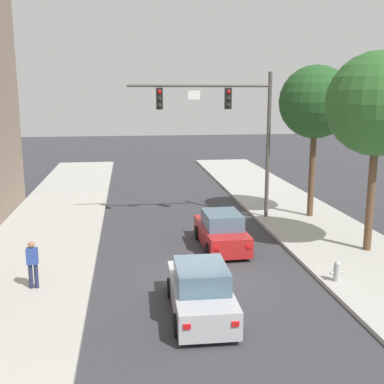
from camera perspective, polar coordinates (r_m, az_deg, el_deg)
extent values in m
plane|color=#38383D|center=(17.45, 1.54, -10.48)|extent=(120.00, 120.00, 0.00)
cube|color=#B2AFA8|center=(17.66, -20.16, -10.70)|extent=(5.00, 60.00, 0.15)
cube|color=#B2AFA8|center=(19.49, 20.99, -8.62)|extent=(5.00, 60.00, 0.15)
cylinder|color=#514C47|center=(25.14, 9.07, 5.43)|extent=(0.20, 0.20, 7.50)
cylinder|color=#514C47|center=(24.21, 0.94, 12.57)|extent=(7.18, 0.14, 0.14)
cube|color=black|center=(24.46, 4.33, 11.07)|extent=(0.32, 0.28, 1.05)
sphere|color=red|center=(24.31, 4.41, 11.84)|extent=(0.18, 0.18, 0.18)
sphere|color=#2D2823|center=(24.32, 4.40, 11.06)|extent=(0.18, 0.18, 0.18)
sphere|color=#2D2823|center=(24.32, 4.39, 10.28)|extent=(0.18, 0.18, 0.18)
cube|color=black|center=(23.99, -3.91, 11.06)|extent=(0.32, 0.28, 1.05)
sphere|color=red|center=(23.83, -3.90, 11.85)|extent=(0.18, 0.18, 0.18)
sphere|color=#2D2823|center=(23.84, -3.89, 11.05)|extent=(0.18, 0.18, 0.18)
sphere|color=#2D2823|center=(23.84, -3.88, 10.26)|extent=(0.18, 0.18, 0.18)
cube|color=white|center=(24.14, 0.26, 11.50)|extent=(0.60, 0.03, 0.44)
cube|color=#B21E1E|center=(20.84, 3.50, -5.13)|extent=(1.80, 4.24, 0.80)
cube|color=slate|center=(20.50, 3.62, -3.32)|extent=(1.55, 2.03, 0.64)
cylinder|color=black|center=(21.98, 0.69, -4.86)|extent=(0.23, 0.64, 0.64)
cylinder|color=black|center=(22.30, 4.80, -4.66)|extent=(0.23, 0.64, 0.64)
cylinder|color=black|center=(19.54, 1.99, -7.01)|extent=(0.23, 0.64, 0.64)
cylinder|color=black|center=(19.90, 6.60, -6.73)|extent=(0.23, 0.64, 0.64)
cube|color=red|center=(18.70, 3.00, -6.73)|extent=(0.20, 0.04, 0.14)
cube|color=red|center=(18.99, 6.79, -6.50)|extent=(0.20, 0.04, 0.14)
cube|color=#B7B7BC|center=(14.82, 1.02, -12.31)|extent=(1.77, 4.23, 0.80)
cube|color=slate|center=(14.40, 1.11, -9.93)|extent=(1.53, 2.03, 0.64)
cylinder|color=black|center=(16.02, -2.54, -11.34)|extent=(0.23, 0.64, 0.64)
cylinder|color=black|center=(16.21, 3.27, -11.07)|extent=(0.23, 0.64, 0.64)
cylinder|color=black|center=(13.67, -1.71, -15.60)|extent=(0.23, 0.64, 0.64)
cylinder|color=black|center=(13.89, 5.19, -15.18)|extent=(0.23, 0.64, 0.64)
cube|color=red|center=(12.80, -0.59, -15.80)|extent=(0.20, 0.04, 0.14)
cube|color=red|center=(12.98, 5.22, -15.43)|extent=(0.20, 0.04, 0.14)
cylinder|color=#232847|center=(17.13, -18.70, -9.49)|extent=(0.14, 0.14, 0.85)
cylinder|color=#232847|center=(17.10, -18.10, -9.50)|extent=(0.14, 0.14, 0.85)
cube|color=#2D4799|center=(16.88, -18.55, -7.26)|extent=(0.36, 0.22, 0.56)
sphere|color=#9E7051|center=(16.76, -18.64, -5.96)|extent=(0.22, 0.22, 0.22)
cylinder|color=#B2B2B7|center=(17.64, 16.91, -9.28)|extent=(0.24, 0.24, 0.55)
sphere|color=#B2B2B7|center=(17.52, 16.97, -8.25)|extent=(0.22, 0.22, 0.22)
cylinder|color=#B2B2B7|center=(17.56, 16.37, -9.25)|extent=(0.12, 0.09, 0.09)
cylinder|color=#B2B2B7|center=(17.70, 17.45, -9.14)|extent=(0.12, 0.09, 0.09)
cylinder|color=brown|center=(20.94, 20.56, -0.61)|extent=(0.32, 0.32, 4.48)
sphere|color=#2D6028|center=(20.51, 21.33, 9.79)|extent=(4.13, 4.13, 4.13)
cylinder|color=brown|center=(25.97, 14.11, 2.19)|extent=(0.32, 0.32, 4.60)
sphere|color=#235123|center=(25.64, 14.53, 10.37)|extent=(3.73, 3.73, 3.73)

